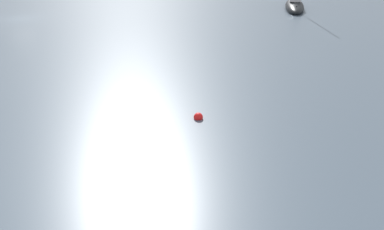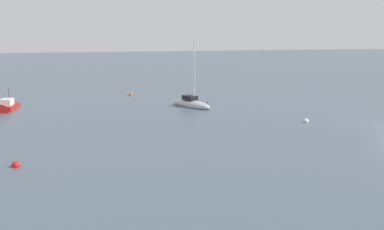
% 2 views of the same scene
% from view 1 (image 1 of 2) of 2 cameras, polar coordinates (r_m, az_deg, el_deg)
% --- Properties ---
extents(ground_plane, '(500.00, 500.00, 0.00)m').
position_cam_1_polar(ground_plane, '(55.02, -20.16, 10.96)').
color(ground_plane, '#475666').
extents(sailboat_black_far, '(6.75, 6.86, 9.70)m').
position_cam_1_polar(sailboat_black_far, '(57.92, 12.38, 12.89)').
color(sailboat_black_far, black).
rests_on(sailboat_black_far, ground_plane).
extents(mooring_buoy_near, '(0.55, 0.55, 0.55)m').
position_cam_1_polar(mooring_buoy_near, '(27.61, 0.77, -0.27)').
color(mooring_buoy_near, red).
rests_on(mooring_buoy_near, ground_plane).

